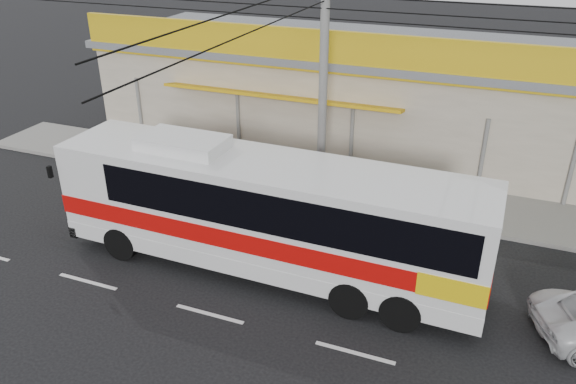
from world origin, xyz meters
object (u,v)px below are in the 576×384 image
motorbike_dark (126,152)px  motorbike_red (206,146)px  utility_pole (326,0)px  coach_bus (272,210)px

motorbike_dark → motorbike_red: bearing=-46.2°
motorbike_red → utility_pole: size_ratio=0.06×
coach_bus → motorbike_red: (-5.81, 6.44, -1.35)m
utility_pole → motorbike_dark: bearing=176.7°
coach_bus → utility_pole: 6.62m
motorbike_red → motorbike_dark: 3.31m
motorbike_red → utility_pole: utility_pole is taller
coach_bus → motorbike_red: bearing=132.9°
coach_bus → motorbike_dark: 9.89m
motorbike_red → motorbike_dark: motorbike_dark is taller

